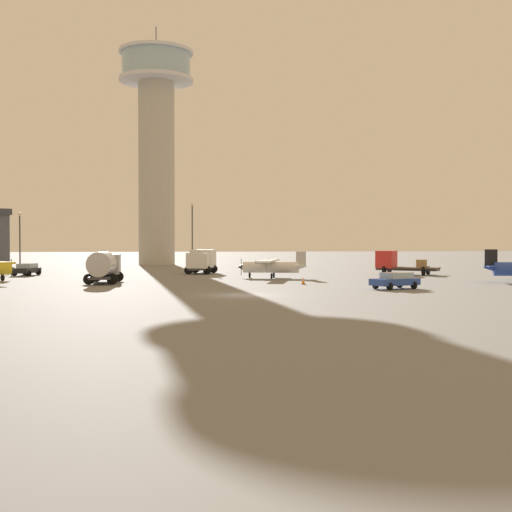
# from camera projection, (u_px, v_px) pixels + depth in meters

# --- Properties ---
(ground_plane) EXTENTS (400.00, 400.00, 0.00)m
(ground_plane) POSITION_uv_depth(u_px,v_px,m) (243.00, 295.00, 49.42)
(ground_plane) COLOR slate
(control_tower) EXTENTS (12.20, 12.20, 39.31)m
(control_tower) POSITION_uv_depth(u_px,v_px,m) (156.00, 133.00, 111.35)
(control_tower) COLOR #B2AD9E
(control_tower) RESTS_ON ground_plane
(airplane_white) EXTENTS (7.51, 9.62, 2.84)m
(airplane_white) POSITION_uv_depth(u_px,v_px,m) (272.00, 266.00, 71.78)
(airplane_white) COLOR white
(airplane_white) RESTS_ON ground_plane
(truck_flatbed_red) EXTENTS (7.27, 6.00, 2.79)m
(truck_flatbed_red) POSITION_uv_depth(u_px,v_px,m) (397.00, 263.00, 79.85)
(truck_flatbed_red) COLOR #38383D
(truck_flatbed_red) RESTS_ON ground_plane
(truck_box_white) EXTENTS (4.13, 6.11, 2.91)m
(truck_box_white) POSITION_uv_depth(u_px,v_px,m) (202.00, 260.00, 81.88)
(truck_box_white) COLOR #38383D
(truck_box_white) RESTS_ON ground_plane
(truck_fuel_tanker_silver) EXTENTS (3.23, 6.82, 2.97)m
(truck_fuel_tanker_silver) POSITION_uv_depth(u_px,v_px,m) (104.00, 265.00, 62.96)
(truck_fuel_tanker_silver) COLOR #38383D
(truck_fuel_tanker_silver) RESTS_ON ground_plane
(car_blue) EXTENTS (4.43, 3.37, 1.37)m
(car_blue) POSITION_uv_depth(u_px,v_px,m) (395.00, 280.00, 55.58)
(car_blue) COLOR #2847A8
(car_blue) RESTS_ON ground_plane
(car_black) EXTENTS (2.84, 4.30, 1.37)m
(car_black) POSITION_uv_depth(u_px,v_px,m) (27.00, 269.00, 77.26)
(car_black) COLOR black
(car_black) RESTS_ON ground_plane
(light_post_west) EXTENTS (0.44, 0.44, 7.73)m
(light_post_west) POSITION_uv_depth(u_px,v_px,m) (20.00, 236.00, 88.86)
(light_post_west) COLOR #38383D
(light_post_west) RESTS_ON ground_plane
(light_post_east) EXTENTS (0.44, 0.44, 9.39)m
(light_post_east) POSITION_uv_depth(u_px,v_px,m) (192.00, 230.00, 95.31)
(light_post_east) COLOR #38383D
(light_post_east) RESTS_ON ground_plane
(traffic_cone_near_left) EXTENTS (0.36, 0.36, 0.65)m
(traffic_cone_near_left) POSITION_uv_depth(u_px,v_px,m) (303.00, 281.00, 61.59)
(traffic_cone_near_left) COLOR black
(traffic_cone_near_left) RESTS_ON ground_plane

